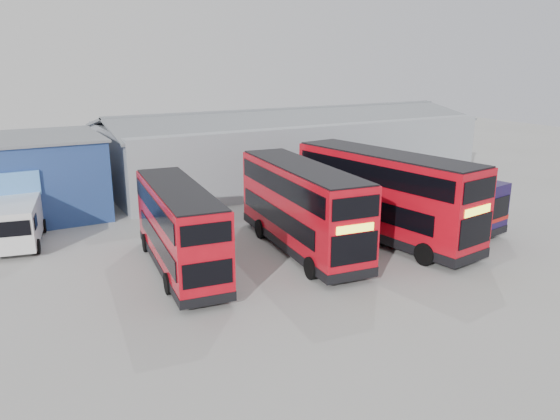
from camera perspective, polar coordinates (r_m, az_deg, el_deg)
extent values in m
plane|color=gray|center=(26.27, 7.67, -6.58)|extent=(120.00, 120.00, 0.00)
cube|color=#569EF4|center=(34.03, -27.08, 2.27)|extent=(3.96, 0.15, 1.40)
cube|color=#949AA2|center=(46.07, 1.06, 6.46)|extent=(30.00, 12.00, 5.00)
cube|color=slate|center=(43.32, 2.95, 9.52)|extent=(30.50, 6.33, 1.29)
cube|color=slate|center=(48.14, -0.60, 10.16)|extent=(30.50, 6.33, 1.29)
cube|color=red|center=(26.07, -10.46, -1.76)|extent=(3.31, 9.88, 3.74)
cube|color=black|center=(26.62, -10.28, -5.22)|extent=(3.35, 9.92, 0.42)
cube|color=black|center=(26.12, -7.73, -2.61)|extent=(0.91, 8.18, 0.88)
cube|color=black|center=(25.66, -12.79, -3.21)|extent=(0.91, 8.18, 0.88)
cube|color=black|center=(26.02, -8.07, 0.91)|extent=(1.01, 9.09, 0.88)
cube|color=black|center=(25.55, -13.15, 0.37)|extent=(1.01, 9.09, 0.88)
cube|color=black|center=(30.81, -12.40, -0.18)|extent=(2.07, 0.26, 1.25)
cube|color=black|center=(30.41, -12.59, 2.83)|extent=(2.07, 0.26, 0.88)
cube|color=#F0FE35|center=(30.60, -12.50, 1.32)|extent=(1.66, 0.21, 0.32)
cube|color=black|center=(21.79, -7.56, -6.65)|extent=(2.02, 0.26, 1.02)
cube|color=black|center=(21.22, -7.72, -2.50)|extent=(2.02, 0.26, 0.83)
cube|color=black|center=(25.58, -10.67, 2.28)|extent=(3.16, 9.73, 0.09)
cylinder|color=black|center=(29.95, -9.65, -2.85)|extent=(0.39, 0.99, 0.96)
cylinder|color=black|center=(29.57, -13.83, -3.34)|extent=(0.39, 0.99, 0.96)
cylinder|color=black|center=(24.66, -6.48, -6.85)|extent=(0.39, 0.99, 0.96)
cylinder|color=black|center=(24.20, -11.56, -7.54)|extent=(0.39, 0.99, 0.96)
cube|color=red|center=(28.38, 2.25, 0.45)|extent=(3.61, 10.97, 4.16)
cube|color=black|center=(28.93, 2.21, -3.13)|extent=(3.66, 11.02, 0.46)
cube|color=black|center=(28.36, -0.50, -0.57)|extent=(0.95, 9.09, 0.97)
cube|color=black|center=(29.42, 4.19, -0.01)|extent=(0.95, 9.09, 0.97)
cube|color=black|center=(27.55, -0.17, 2.69)|extent=(1.05, 10.11, 0.97)
cube|color=black|center=(28.65, 4.64, 3.14)|extent=(1.05, 10.11, 0.97)
cube|color=black|center=(24.01, 7.78, -4.04)|extent=(2.30, 0.28, 1.39)
cube|color=black|center=(23.46, 7.95, 0.21)|extent=(2.30, 0.28, 0.97)
cube|color=#F0FE35|center=(23.71, 7.87, -1.94)|extent=(1.84, 0.22, 0.36)
cube|color=black|center=(33.33, -1.75, 1.72)|extent=(2.25, 0.27, 1.13)
cube|color=black|center=(32.94, -1.77, 4.84)|extent=(2.25, 0.27, 0.92)
cube|color=black|center=(27.90, 2.30, 4.61)|extent=(3.44, 10.80, 0.10)
cylinder|color=black|center=(25.28, 3.32, -6.07)|extent=(0.43, 1.09, 1.07)
cylinder|color=black|center=(26.40, 8.13, -5.24)|extent=(0.43, 1.09, 1.07)
cylinder|color=black|center=(30.85, -2.02, -1.98)|extent=(0.43, 1.09, 1.07)
cylinder|color=black|center=(31.78, 2.12, -1.45)|extent=(0.43, 1.09, 1.07)
cube|color=red|center=(30.60, 10.85, 1.64)|extent=(4.39, 11.82, 4.45)
cube|color=black|center=(31.14, 10.67, -1.94)|extent=(4.44, 11.87, 0.49)
cube|color=black|center=(30.03, 8.39, 0.46)|extent=(1.47, 9.69, 1.04)
cube|color=black|center=(32.03, 11.91, 1.24)|extent=(1.47, 9.69, 1.04)
cube|color=black|center=(29.30, 9.15, 3.80)|extent=(1.63, 10.78, 1.04)
cube|color=black|center=(31.34, 12.71, 4.39)|extent=(1.63, 10.78, 1.04)
cube|color=black|center=(27.39, 19.77, -2.06)|extent=(2.46, 0.41, 1.48)
cube|color=black|center=(26.89, 20.15, 1.97)|extent=(2.46, 0.41, 1.04)
cube|color=#F0FE35|center=(27.12, 19.98, -0.07)|extent=(1.96, 0.33, 0.38)
cube|color=black|center=(34.76, 3.73, 2.50)|extent=(2.40, 0.40, 1.21)
cube|color=black|center=(34.37, 3.79, 5.71)|extent=(2.40, 0.40, 0.99)
cube|color=black|center=(30.14, 11.07, 5.79)|extent=(4.20, 11.63, 0.11)
cylinder|color=black|center=(27.76, 14.93, -4.48)|extent=(0.51, 1.18, 1.14)
cylinder|color=black|center=(29.80, 18.09, -3.34)|extent=(0.51, 1.18, 1.14)
cylinder|color=black|center=(32.20, 5.26, -1.20)|extent=(0.51, 1.18, 1.14)
cylinder|color=black|center=(33.97, 8.55, -0.41)|extent=(0.51, 1.18, 1.14)
cube|color=#130E3E|center=(35.05, 13.45, 1.87)|extent=(4.62, 11.96, 2.81)
cube|color=black|center=(35.36, 13.32, -0.04)|extent=(4.67, 12.01, 0.42)
cube|color=red|center=(35.17, 13.40, 1.07)|extent=(4.66, 12.00, 0.27)
cube|color=black|center=(35.82, 15.23, 2.78)|extent=(1.73, 9.63, 1.01)
cube|color=black|center=(33.73, 12.50, 2.18)|extent=(1.73, 9.63, 1.01)
cube|color=black|center=(38.77, 6.65, 3.79)|extent=(2.36, 0.46, 1.38)
cube|color=black|center=(31.89, 21.74, 0.16)|extent=(2.31, 0.45, 1.17)
cylinder|color=black|center=(38.85, 9.71, 1.55)|extent=(0.52, 1.15, 1.10)
cylinder|color=black|center=(37.04, 7.08, 0.96)|extent=(0.52, 1.15, 1.10)
cylinder|color=black|center=(34.57, 18.91, -0.85)|extent=(0.52, 1.15, 1.10)
cylinder|color=black|center=(32.51, 16.47, -1.67)|extent=(0.52, 1.15, 1.10)
cube|color=silver|center=(32.73, -25.81, -0.97)|extent=(3.22, 5.89, 2.12)
cube|color=black|center=(29.97, -26.51, -1.82)|extent=(1.98, 0.42, 0.78)
cube|color=black|center=(30.79, -24.18, -1.10)|extent=(0.24, 1.00, 0.67)
cylinder|color=black|center=(31.07, -24.05, -3.51)|extent=(0.41, 0.84, 0.80)
cylinder|color=black|center=(34.96, -26.98, -1.82)|extent=(0.41, 0.84, 0.80)
cylinder|color=black|center=(34.67, -23.50, -1.54)|extent=(0.41, 0.84, 0.80)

